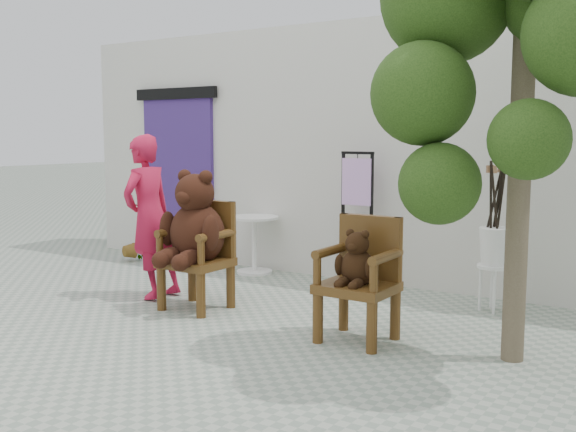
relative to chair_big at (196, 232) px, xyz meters
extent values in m
plane|color=#959B8B|center=(0.99, -0.60, -0.76)|extent=(60.00, 60.00, 0.00)
cube|color=silver|center=(0.99, 2.50, 0.74)|extent=(9.00, 1.00, 3.00)
cube|color=#3C246C|center=(-2.01, 1.98, 0.34)|extent=(1.20, 0.08, 2.20)
cube|color=black|center=(-2.01, 1.94, 1.49)|extent=(1.40, 0.06, 0.15)
cylinder|color=#43280E|center=(-0.25, -0.23, -0.55)|extent=(0.09, 0.09, 0.42)
cylinder|color=#43280E|center=(-0.25, 0.22, -0.55)|extent=(0.09, 0.09, 0.42)
cylinder|color=#43280E|center=(0.25, -0.23, -0.55)|extent=(0.09, 0.09, 0.42)
cylinder|color=#43280E|center=(0.25, 0.22, -0.55)|extent=(0.09, 0.09, 0.42)
cube|color=#43280E|center=(0.00, -0.01, -0.30)|extent=(0.60, 0.55, 0.08)
cube|color=#43280E|center=(0.00, 0.23, 0.01)|extent=(0.57, 0.08, 0.55)
cylinder|color=#43280E|center=(-0.26, 0.23, 0.01)|extent=(0.08, 0.08, 0.55)
cylinder|color=#43280E|center=(-0.26, -0.23, -0.14)|extent=(0.07, 0.07, 0.25)
cylinder|color=#43280E|center=(-0.26, -0.01, -0.01)|extent=(0.08, 0.52, 0.08)
cylinder|color=#43280E|center=(0.26, 0.23, 0.01)|extent=(0.08, 0.08, 0.55)
cylinder|color=#43280E|center=(0.26, -0.23, -0.14)|extent=(0.07, 0.07, 0.25)
cylinder|color=#43280E|center=(0.26, -0.01, -0.01)|extent=(0.08, 0.52, 0.08)
ellipsoid|color=black|center=(0.00, 0.02, -0.02)|extent=(0.57, 0.48, 0.60)
sphere|color=black|center=(0.00, -0.01, 0.38)|extent=(0.38, 0.38, 0.38)
ellipsoid|color=black|center=(0.00, -0.16, 0.35)|extent=(0.17, 0.14, 0.14)
sphere|color=black|center=(-0.13, 0.00, 0.54)|extent=(0.13, 0.13, 0.13)
sphere|color=black|center=(0.13, 0.00, 0.54)|extent=(0.13, 0.13, 0.13)
ellipsoid|color=black|center=(-0.27, -0.10, 0.02)|extent=(0.13, 0.19, 0.34)
ellipsoid|color=black|center=(-0.12, -0.23, -0.21)|extent=(0.17, 0.33, 0.17)
sphere|color=black|center=(-0.12, -0.37, -0.23)|extent=(0.16, 0.16, 0.16)
ellipsoid|color=black|center=(0.27, -0.10, 0.02)|extent=(0.13, 0.19, 0.34)
ellipsoid|color=black|center=(0.12, -0.23, -0.21)|extent=(0.17, 0.33, 0.17)
sphere|color=black|center=(0.12, -0.37, -0.23)|extent=(0.16, 0.16, 0.16)
cylinder|color=#43280E|center=(1.55, -0.29, -0.56)|extent=(0.09, 0.09, 0.41)
cylinder|color=#43280E|center=(1.55, 0.15, -0.56)|extent=(0.09, 0.09, 0.41)
cylinder|color=#43280E|center=(2.04, -0.29, -0.56)|extent=(0.09, 0.09, 0.41)
cylinder|color=#43280E|center=(2.04, 0.15, -0.56)|extent=(0.09, 0.09, 0.41)
cube|color=#43280E|center=(1.80, -0.07, -0.31)|extent=(0.59, 0.54, 0.08)
cube|color=#43280E|center=(1.80, 0.16, -0.01)|extent=(0.56, 0.08, 0.54)
cylinder|color=#43280E|center=(1.54, 0.16, -0.01)|extent=(0.08, 0.08, 0.54)
cylinder|color=#43280E|center=(1.54, -0.29, -0.15)|extent=(0.07, 0.07, 0.24)
cylinder|color=#43280E|center=(1.54, -0.07, -0.03)|extent=(0.08, 0.51, 0.08)
cylinder|color=#43280E|center=(2.05, 0.16, -0.01)|extent=(0.08, 0.08, 0.54)
cylinder|color=#43280E|center=(2.05, -0.29, -0.15)|extent=(0.07, 0.07, 0.24)
cylinder|color=#43280E|center=(2.05, -0.07, -0.03)|extent=(0.08, 0.51, 0.08)
ellipsoid|color=black|center=(1.80, -0.07, -0.15)|extent=(0.29, 0.25, 0.31)
sphere|color=black|center=(1.80, -0.08, 0.05)|extent=(0.20, 0.20, 0.20)
ellipsoid|color=black|center=(1.80, -0.16, 0.04)|extent=(0.09, 0.07, 0.07)
sphere|color=black|center=(1.73, -0.08, 0.14)|extent=(0.07, 0.07, 0.07)
sphere|color=black|center=(1.86, -0.08, 0.14)|extent=(0.07, 0.07, 0.07)
ellipsoid|color=black|center=(1.66, -0.13, -0.13)|extent=(0.07, 0.10, 0.18)
ellipsoid|color=black|center=(1.73, -0.20, -0.25)|extent=(0.09, 0.17, 0.09)
sphere|color=black|center=(1.73, -0.27, -0.26)|extent=(0.08, 0.08, 0.08)
ellipsoid|color=black|center=(1.94, -0.13, -0.13)|extent=(0.07, 0.10, 0.18)
ellipsoid|color=black|center=(1.86, -0.20, -0.25)|extent=(0.09, 0.17, 0.09)
sphere|color=black|center=(1.86, -0.27, -0.26)|extent=(0.08, 0.08, 0.08)
imported|color=#B41638|center=(-0.73, 0.13, 0.08)|extent=(0.41, 0.62, 1.69)
cylinder|color=white|center=(-0.55, 1.71, -0.07)|extent=(0.60, 0.60, 0.03)
cylinder|color=white|center=(-0.55, 1.71, -0.41)|extent=(0.06, 0.06, 0.68)
cylinder|color=white|center=(-0.55, 1.71, -0.75)|extent=(0.44, 0.44, 0.03)
cube|color=black|center=(0.67, 1.75, -0.01)|extent=(0.03, 0.03, 1.50)
cube|color=black|center=(1.02, 1.74, -0.01)|extent=(0.03, 0.03, 1.50)
cube|color=black|center=(0.85, 1.75, 0.74)|extent=(0.40, 0.04, 0.03)
cube|color=black|center=(0.85, 1.75, -0.73)|extent=(0.46, 0.36, 0.06)
cube|color=#D49EE6|center=(0.84, 1.74, 0.42)|extent=(0.36, 0.05, 0.52)
cylinder|color=black|center=(0.85, 1.75, 0.71)|extent=(0.01, 0.01, 0.08)
cylinder|color=white|center=(2.46, 1.50, -0.32)|extent=(0.32, 0.32, 0.03)
cylinder|color=white|center=(2.54, 1.58, -0.54)|extent=(0.03, 0.03, 0.44)
cylinder|color=white|center=(2.37, 1.58, -0.54)|extent=(0.03, 0.03, 0.44)
cylinder|color=white|center=(2.37, 1.41, -0.54)|extent=(0.03, 0.03, 0.44)
cylinder|color=white|center=(2.54, 1.41, -0.54)|extent=(0.03, 0.03, 0.44)
cylinder|color=black|center=(2.42, 1.54, 0.29)|extent=(0.15, 0.14, 0.79)
cylinder|color=brown|center=(2.38, 1.58, 0.61)|extent=(0.05, 0.05, 0.08)
cylinder|color=black|center=(2.41, 1.47, 0.29)|extent=(0.08, 0.11, 0.80)
cylinder|color=brown|center=(2.38, 1.45, 0.61)|extent=(0.04, 0.04, 0.08)
cylinder|color=black|center=(2.49, 1.54, 0.29)|extent=(0.12, 0.11, 0.80)
cylinder|color=brown|center=(2.52, 1.57, 0.61)|extent=(0.04, 0.04, 0.08)
cylinder|color=black|center=(2.45, 1.55, 0.29)|extent=(0.11, 0.03, 0.80)
cylinder|color=brown|center=(2.45, 1.58, 0.61)|extent=(0.04, 0.04, 0.07)
cylinder|color=black|center=(2.46, 1.45, 0.29)|extent=(0.12, 0.03, 0.80)
cylinder|color=brown|center=(2.46, 1.41, 0.61)|extent=(0.04, 0.04, 0.07)
cylinder|color=black|center=(2.46, 1.55, 0.29)|extent=(0.15, 0.05, 0.79)
cylinder|color=brown|center=(2.47, 1.59, 0.61)|extent=(0.05, 0.04, 0.08)
cylinder|color=#4B3F2D|center=(3.00, 0.16, 0.70)|extent=(0.17, 0.17, 2.92)
sphere|color=black|center=(2.41, -0.28, 1.23)|extent=(0.75, 0.75, 0.75)
sphere|color=black|center=(2.58, -0.36, 0.59)|extent=(0.58, 0.58, 0.58)
sphere|color=black|center=(3.21, -0.47, 0.90)|extent=(0.52, 0.52, 0.52)
imported|color=black|center=(-2.34, 1.47, -0.58)|extent=(0.40, 0.38, 0.36)
camera|label=1|loc=(4.29, -4.91, 0.93)|focal=42.00mm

